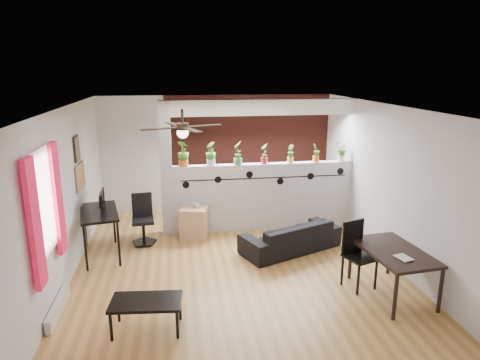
{
  "coord_description": "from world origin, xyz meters",
  "views": [
    {
      "loc": [
        -0.89,
        -6.58,
        3.17
      ],
      "look_at": [
        0.18,
        0.6,
        1.27
      ],
      "focal_mm": 32.0,
      "sensor_mm": 36.0,
      "label": 1
    }
  ],
  "objects_px": {
    "ceiling_fan": "(183,129)",
    "potted_plant_3": "(264,153)",
    "sofa": "(291,236)",
    "office_chair": "(143,222)",
    "potted_plant_4": "(290,153)",
    "computer_desk": "(99,215)",
    "potted_plant_1": "(211,153)",
    "cube_shelf": "(194,223)",
    "potted_plant_5": "(316,152)",
    "dining_table": "(394,255)",
    "potted_plant_0": "(183,153)",
    "potted_plant_6": "(341,151)",
    "potted_plant_2": "(238,152)",
    "coffee_table": "(146,304)",
    "cup": "(196,205)",
    "folding_chair": "(356,248)"
  },
  "relations": [
    {
      "from": "potted_plant_2",
      "to": "potted_plant_4",
      "type": "height_order",
      "value": "potted_plant_2"
    },
    {
      "from": "potted_plant_3",
      "to": "cube_shelf",
      "type": "xyz_separation_m",
      "value": [
        -1.42,
        -0.34,
        -1.26
      ]
    },
    {
      "from": "potted_plant_3",
      "to": "potted_plant_5",
      "type": "distance_m",
      "value": 1.05
    },
    {
      "from": "potted_plant_0",
      "to": "potted_plant_6",
      "type": "xyz_separation_m",
      "value": [
        3.16,
        0.0,
        -0.05
      ]
    },
    {
      "from": "coffee_table",
      "to": "office_chair",
      "type": "bearing_deg",
      "value": 94.6
    },
    {
      "from": "sofa",
      "to": "ceiling_fan",
      "type": "bearing_deg",
      "value": -3.42
    },
    {
      "from": "potted_plant_5",
      "to": "office_chair",
      "type": "distance_m",
      "value": 3.63
    },
    {
      "from": "potted_plant_2",
      "to": "potted_plant_4",
      "type": "bearing_deg",
      "value": 0.0
    },
    {
      "from": "folding_chair",
      "to": "coffee_table",
      "type": "xyz_separation_m",
      "value": [
        -3.02,
        -0.72,
        -0.23
      ]
    },
    {
      "from": "folding_chair",
      "to": "computer_desk",
      "type": "bearing_deg",
      "value": 157.57
    },
    {
      "from": "cube_shelf",
      "to": "computer_desk",
      "type": "bearing_deg",
      "value": -147.71
    },
    {
      "from": "cube_shelf",
      "to": "computer_desk",
      "type": "relative_size",
      "value": 0.5
    },
    {
      "from": "potted_plant_3",
      "to": "potted_plant_6",
      "type": "xyz_separation_m",
      "value": [
        1.58,
        0.0,
        -0.01
      ]
    },
    {
      "from": "potted_plant_2",
      "to": "office_chair",
      "type": "distance_m",
      "value": 2.23
    },
    {
      "from": "ceiling_fan",
      "to": "potted_plant_2",
      "type": "distance_m",
      "value": 2.22
    },
    {
      "from": "potted_plant_1",
      "to": "cube_shelf",
      "type": "relative_size",
      "value": 0.75
    },
    {
      "from": "sofa",
      "to": "potted_plant_5",
      "type": "bearing_deg",
      "value": -147.37
    },
    {
      "from": "potted_plant_1",
      "to": "cube_shelf",
      "type": "xyz_separation_m",
      "value": [
        -0.37,
        -0.34,
        -1.29
      ]
    },
    {
      "from": "office_chair",
      "to": "potted_plant_4",
      "type": "bearing_deg",
      "value": 8.71
    },
    {
      "from": "sofa",
      "to": "office_chair",
      "type": "bearing_deg",
      "value": -37.75
    },
    {
      "from": "potted_plant_3",
      "to": "sofa",
      "type": "xyz_separation_m",
      "value": [
        0.26,
        -1.15,
        -1.31
      ]
    },
    {
      "from": "potted_plant_1",
      "to": "potted_plant_4",
      "type": "distance_m",
      "value": 1.58
    },
    {
      "from": "ceiling_fan",
      "to": "potted_plant_4",
      "type": "bearing_deg",
      "value": 40.24
    },
    {
      "from": "potted_plant_3",
      "to": "computer_desk",
      "type": "height_order",
      "value": "potted_plant_3"
    },
    {
      "from": "potted_plant_2",
      "to": "potted_plant_3",
      "type": "distance_m",
      "value": 0.53
    },
    {
      "from": "potted_plant_1",
      "to": "cube_shelf",
      "type": "height_order",
      "value": "potted_plant_1"
    },
    {
      "from": "sofa",
      "to": "cube_shelf",
      "type": "relative_size",
      "value": 2.83
    },
    {
      "from": "potted_plant_0",
      "to": "potted_plant_4",
      "type": "height_order",
      "value": "potted_plant_0"
    },
    {
      "from": "ceiling_fan",
      "to": "potted_plant_0",
      "type": "relative_size",
      "value": 2.44
    },
    {
      "from": "office_chair",
      "to": "potted_plant_3",
      "type": "bearing_deg",
      "value": 10.6
    },
    {
      "from": "potted_plant_1",
      "to": "potted_plant_2",
      "type": "xyz_separation_m",
      "value": [
        0.53,
        -0.0,
        0.0
      ]
    },
    {
      "from": "potted_plant_5",
      "to": "potted_plant_6",
      "type": "bearing_deg",
      "value": 0.0
    },
    {
      "from": "potted_plant_2",
      "to": "cube_shelf",
      "type": "height_order",
      "value": "potted_plant_2"
    },
    {
      "from": "ceiling_fan",
      "to": "potted_plant_3",
      "type": "bearing_deg",
      "value": 48.37
    },
    {
      "from": "potted_plant_4",
      "to": "office_chair",
      "type": "relative_size",
      "value": 0.39
    },
    {
      "from": "potted_plant_5",
      "to": "dining_table",
      "type": "distance_m",
      "value": 3.04
    },
    {
      "from": "potted_plant_4",
      "to": "sofa",
      "type": "height_order",
      "value": "potted_plant_4"
    },
    {
      "from": "potted_plant_3",
      "to": "potted_plant_5",
      "type": "xyz_separation_m",
      "value": [
        1.05,
        0.0,
        -0.01
      ]
    },
    {
      "from": "office_chair",
      "to": "folding_chair",
      "type": "bearing_deg",
      "value": -32.68
    },
    {
      "from": "potted_plant_5",
      "to": "coffee_table",
      "type": "xyz_separation_m",
      "value": [
        -3.19,
        -3.25,
        -1.19
      ]
    },
    {
      "from": "potted_plant_1",
      "to": "computer_desk",
      "type": "xyz_separation_m",
      "value": [
        -2.0,
        -0.9,
        -0.85
      ]
    },
    {
      "from": "potted_plant_4",
      "to": "computer_desk",
      "type": "height_order",
      "value": "potted_plant_4"
    },
    {
      "from": "dining_table",
      "to": "potted_plant_3",
      "type": "bearing_deg",
      "value": 114.19
    },
    {
      "from": "computer_desk",
      "to": "office_chair",
      "type": "bearing_deg",
      "value": 33.97
    },
    {
      "from": "potted_plant_6",
      "to": "dining_table",
      "type": "relative_size",
      "value": 0.29
    },
    {
      "from": "cube_shelf",
      "to": "potted_plant_4",
      "type": "bearing_deg",
      "value": 23.14
    },
    {
      "from": "potted_plant_2",
      "to": "potted_plant_5",
      "type": "xyz_separation_m",
      "value": [
        1.58,
        0.0,
        -0.05
      ]
    },
    {
      "from": "coffee_table",
      "to": "potted_plant_6",
      "type": "bearing_deg",
      "value": 41.13
    },
    {
      "from": "ceiling_fan",
      "to": "cup",
      "type": "height_order",
      "value": "ceiling_fan"
    },
    {
      "from": "potted_plant_6",
      "to": "cup",
      "type": "distance_m",
      "value": 3.1
    }
  ]
}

